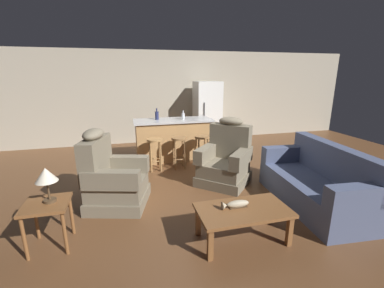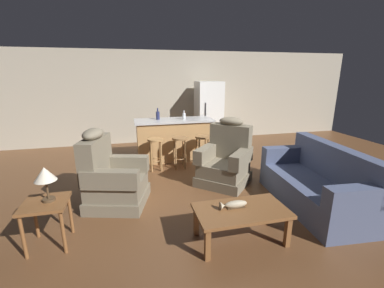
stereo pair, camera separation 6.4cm
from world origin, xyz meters
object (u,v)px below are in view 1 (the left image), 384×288
Objects in this scene: coffee_table at (243,213)px; refrigerator at (207,113)px; bottle_short_amber at (157,115)px; bar_stool_right at (202,145)px; table_lamp at (46,176)px; bottle_tall_green at (183,116)px; recliner_near_lamp at (112,179)px; bar_stool_middle at (179,147)px; recliner_near_island at (225,160)px; couch at (317,184)px; kitchen_island at (174,139)px; bar_stool_left at (155,149)px; fish_figurine at (235,204)px; end_table at (47,211)px.

refrigerator is at bearing 77.63° from coffee_table.
bar_stool_right is at bearing -39.82° from bottle_short_amber.
bottle_tall_green is (2.18, 2.73, 0.16)m from table_lamp.
bar_stool_middle is at bearing 60.43° from recliner_near_lamp.
couch is at bearing 84.57° from recliner_near_island.
table_lamp is (-2.63, -1.21, 0.45)m from recliner_near_island.
bottle_short_amber reaches higher than couch.
bottle_tall_green reaches higher than bar_stool_right.
recliner_near_island reaches higher than bar_stool_right.
recliner_near_island is at bearing -66.44° from kitchen_island.
bar_stool_left is (-1.19, 0.93, 0.05)m from recliner_near_island.
recliner_near_island is 1.76× the size of bar_stool_right.
coffee_table is at bearing -85.94° from kitchen_island.
coffee_table is 4.19× the size of bottle_short_amber.
couch is 3.71m from table_lamp.
refrigerator is at bearing 66.86° from recliner_near_lamp.
table_lamp is at bearing 168.43° from fish_figurine.
couch is 1.56m from recliner_near_island.
table_lamp is 3.28m from bar_stool_right.
bottle_short_amber reaches higher than fish_figurine.
recliner_near_island is (0.45, 1.69, 0.06)m from coffee_table.
refrigerator reaches higher than bottle_tall_green.
coffee_table is 1.62× the size of bar_stool_right.
bar_stool_right is at bearing -111.03° from refrigerator.
kitchen_island is at bearing 171.70° from bottle_tall_green.
recliner_near_lamp is at bearing -115.35° from bottle_short_amber.
couch reaches higher than bar_stool_left.
bottle_tall_green is at bearing -8.30° from kitchen_island.
bottle_tall_green is at bearing 114.73° from bar_stool_right.
bar_stool_middle and bar_stool_right have the same top height.
bar_stool_middle is at bearing 0.00° from bar_stool_left.
end_table is at bearing -128.71° from refrigerator.
bar_stool_middle is at bearing -45.95° from couch.
bottle_tall_green is at bearing 88.57° from fish_figurine.
table_lamp is at bearing 5.37° from couch.
kitchen_island reaches higher than fish_figurine.
refrigerator reaches higher than bar_stool_left.
end_table is 3.30m from bar_stool_right.
couch is 9.52× the size of bottle_tall_green.
bar_stool_middle is 0.99m from bottle_short_amber.
bar_stool_middle is (-0.00, -0.63, -0.01)m from kitchen_island.
refrigerator is at bearing 76.48° from fish_figurine.
bottle_tall_green is at bearing -56.41° from couch.
bar_stool_right is at bearing 51.28° from recliner_near_lamp.
coffee_table is 0.62× the size of refrigerator.
coffee_table is 0.14m from fish_figurine.
recliner_near_island reaches higher than coffee_table.
fish_figurine is at bearing -25.16° from recliner_near_lamp.
recliner_near_lamp is (-3.03, 0.79, 0.08)m from couch.
recliner_near_lamp is 5.83× the size of bottle_tall_green.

